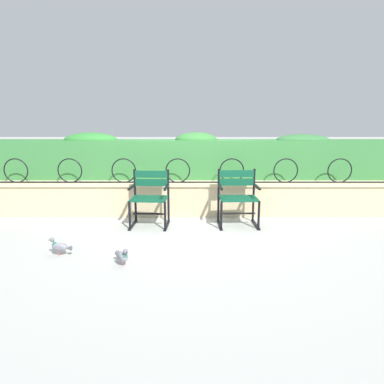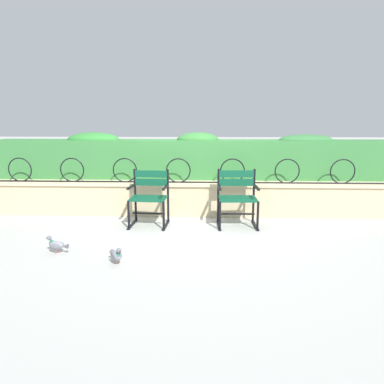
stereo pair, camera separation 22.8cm
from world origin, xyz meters
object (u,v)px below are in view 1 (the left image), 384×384
object	(u,v)px
park_chair_right	(237,196)
pigeon_near_chairs	(59,247)
park_chair_left	(149,196)
pigeon_far_side	(121,256)

from	to	relation	value
park_chair_right	pigeon_near_chairs	world-z (taller)	park_chair_right
pigeon_near_chairs	park_chair_left	bearing A→B (deg)	53.34
pigeon_near_chairs	pigeon_far_side	distance (m)	0.87
park_chair_left	pigeon_near_chairs	bearing A→B (deg)	-126.66
park_chair_left	pigeon_far_side	xyz separation A→B (m)	(-0.14, -1.58, -0.35)
park_chair_left	pigeon_near_chairs	xyz separation A→B (m)	(-0.96, -1.29, -0.35)
pigeon_near_chairs	pigeon_far_side	bearing A→B (deg)	-19.64
park_chair_right	pigeon_far_side	bearing A→B (deg)	-133.24
park_chair_right	pigeon_far_side	distance (m)	2.24
pigeon_near_chairs	park_chair_right	bearing A→B (deg)	29.39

